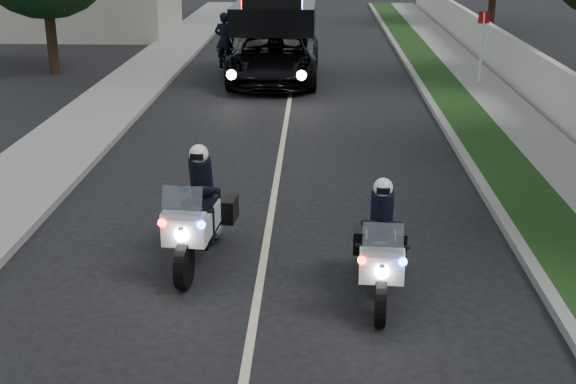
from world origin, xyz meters
name	(u,v)px	position (x,y,z in m)	size (l,w,h in m)	color
ground	(260,281)	(0.00, 0.00, 0.00)	(120.00, 120.00, 0.00)	black
curb_right	(440,117)	(4.10, 10.00, 0.07)	(0.20, 60.00, 0.15)	gray
grass_verge	(466,117)	(4.80, 10.00, 0.08)	(1.20, 60.00, 0.16)	#193814
sidewalk_right	(515,118)	(6.10, 10.00, 0.08)	(1.40, 60.00, 0.16)	gray
property_wall	(556,93)	(7.10, 10.00, 0.75)	(0.22, 60.00, 1.50)	beige
curb_left	(136,115)	(-4.10, 10.00, 0.07)	(0.20, 60.00, 0.15)	gray
sidewalk_left	(95,114)	(-5.20, 10.00, 0.08)	(2.00, 60.00, 0.16)	gray
lane_marking	(287,119)	(0.00, 10.00, 0.00)	(0.12, 50.00, 0.01)	#BFB78C
police_moto_left	(201,261)	(-0.98, 0.69, 0.00)	(0.77, 2.19, 1.86)	silver
police_moto_right	(379,295)	(1.72, -0.37, 0.00)	(0.70, 2.01, 1.71)	silver
police_suv	(275,81)	(-0.60, 15.21, 0.00)	(2.84, 6.13, 2.98)	black
bicycle	(225,73)	(-2.40, 16.53, 0.00)	(0.62, 1.78, 0.93)	black
cyclist	(225,73)	(-2.40, 16.53, 0.00)	(0.69, 0.46, 1.90)	black
sign_post	(478,87)	(6.00, 14.48, 0.00)	(0.38, 0.38, 2.46)	#A40C0B
tree_right_e	(490,27)	(9.54, 29.73, 0.00)	(5.46, 5.46, 9.11)	#133410
tree_left_near	(55,73)	(-8.37, 16.31, 0.00)	(5.20, 5.20, 8.67)	#123814
tree_left_far	(129,20)	(-9.39, 31.94, 0.00)	(6.16, 6.16, 10.26)	black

